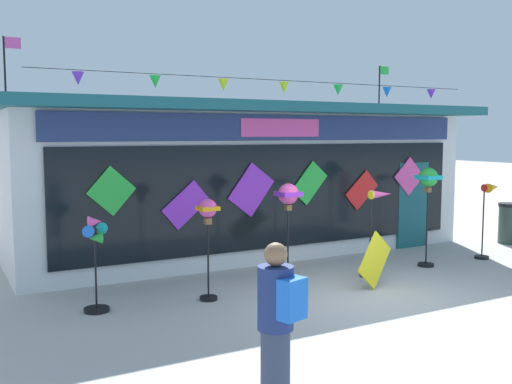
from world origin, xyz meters
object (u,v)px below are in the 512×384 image
object	(u,v)px
wind_spinner_left	(208,221)
wind_spinner_center_left	(288,204)
trash_bin	(509,223)
display_kite_on_ground	(375,260)
wind_spinner_center_right	(376,225)
wind_spinner_right	(428,186)
kite_shop_building	(225,175)
wind_spinner_far_right	(490,202)
person_mid_plaza	(277,327)
wind_spinner_far_left	(96,252)

from	to	relation	value
wind_spinner_left	wind_spinner_center_left	world-z (taller)	wind_spinner_center_left
trash_bin	display_kite_on_ground	bearing A→B (deg)	-164.19
wind_spinner_center_right	wind_spinner_right	xyz separation A→B (m)	(1.41, 0.11, 0.67)
display_kite_on_ground	kite_shop_building	bearing A→B (deg)	95.70
kite_shop_building	wind_spinner_center_left	xyz separation A→B (m)	(-0.74, -4.06, -0.22)
wind_spinner_center_right	wind_spinner_far_right	xyz separation A→B (m)	(3.20, 0.06, 0.24)
wind_spinner_right	kite_shop_building	bearing A→B (deg)	120.25
wind_spinner_left	wind_spinner_far_right	size ratio (longest dim) A/B	1.01
kite_shop_building	wind_spinner_right	distance (m)	4.89
wind_spinner_far_right	person_mid_plaza	bearing A→B (deg)	-152.98
person_mid_plaza	wind_spinner_far_right	bearing A→B (deg)	-170.62
wind_spinner_center_left	person_mid_plaza	distance (m)	4.99
wind_spinner_left	wind_spinner_center_left	distance (m)	1.68
person_mid_plaza	display_kite_on_ground	xyz separation A→B (m)	(3.96, 3.25, -0.41)
wind_spinner_right	wind_spinner_far_right	distance (m)	1.84
kite_shop_building	wind_spinner_far_right	size ratio (longest dim) A/B	6.50
wind_spinner_right	person_mid_plaza	size ratio (longest dim) A/B	1.19
wind_spinner_center_right	wind_spinner_center_left	bearing A→B (deg)	171.31
kite_shop_building	wind_spinner_right	size ratio (longest dim) A/B	5.28
wind_spinner_far_left	wind_spinner_center_right	xyz separation A→B (m)	(5.17, -0.26, 0.05)
wind_spinner_far_left	person_mid_plaza	distance (m)	4.19
wind_spinner_far_left	wind_spinner_center_left	distance (m)	3.43
wind_spinner_center_left	wind_spinner_right	bearing A→B (deg)	-2.94
wind_spinner_far_right	display_kite_on_ground	world-z (taller)	wind_spinner_far_right
wind_spinner_far_left	wind_spinner_right	xyz separation A→B (m)	(6.59, -0.16, 0.72)
wind_spinner_far_left	wind_spinner_center_left	xyz separation A→B (m)	(3.39, 0.01, 0.52)
kite_shop_building	wind_spinner_far_left	world-z (taller)	kite_shop_building
wind_spinner_center_left	wind_spinner_far_right	size ratio (longest dim) A/B	1.11
person_mid_plaza	wind_spinner_center_left	bearing A→B (deg)	-140.95
display_kite_on_ground	wind_spinner_right	bearing A→B (deg)	20.36
kite_shop_building	display_kite_on_ground	bearing A→B (deg)	-84.30
wind_spinner_left	wind_spinner_center_left	xyz separation A→B (m)	(1.66, 0.23, 0.16)
kite_shop_building	trash_bin	size ratio (longest dim) A/B	10.67
wind_spinner_center_left	wind_spinner_far_right	world-z (taller)	wind_spinner_center_left
wind_spinner_center_right	display_kite_on_ground	distance (m)	0.97
kite_shop_building	wind_spinner_far_right	world-z (taller)	kite_shop_building
kite_shop_building	wind_spinner_right	world-z (taller)	kite_shop_building
wind_spinner_center_left	wind_spinner_far_right	bearing A→B (deg)	-2.47
wind_spinner_far_left	wind_spinner_left	bearing A→B (deg)	-7.35
kite_shop_building	display_kite_on_ground	xyz separation A→B (m)	(0.49, -4.95, -1.19)
wind_spinner_center_left	wind_spinner_far_left	bearing A→B (deg)	-179.87
wind_spinner_center_left	trash_bin	xyz separation A→B (m)	(6.79, 0.68, -0.95)
wind_spinner_left	display_kite_on_ground	bearing A→B (deg)	-12.93
trash_bin	person_mid_plaza	bearing A→B (deg)	-153.09
wind_spinner_left	wind_spinner_center_right	xyz separation A→B (m)	(3.44, -0.04, -0.31)
wind_spinner_left	wind_spinner_right	bearing A→B (deg)	0.80
kite_shop_building	person_mid_plaza	size ratio (longest dim) A/B	6.29
wind_spinner_center_right	person_mid_plaza	xyz separation A→B (m)	(-4.51, -3.88, -0.09)
wind_spinner_far_left	trash_bin	xyz separation A→B (m)	(10.18, 0.69, -0.42)
kite_shop_building	wind_spinner_left	xyz separation A→B (m)	(-2.39, -4.29, -0.38)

